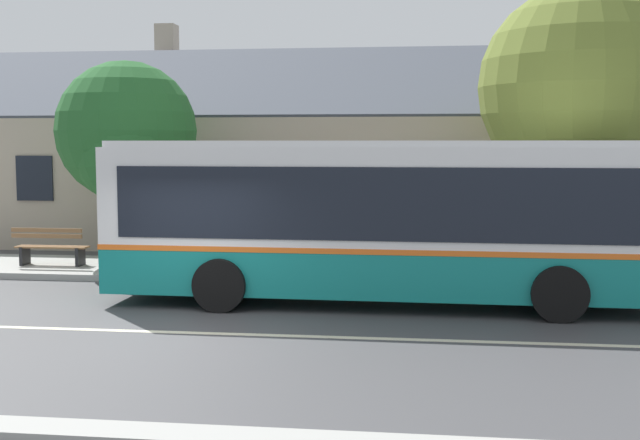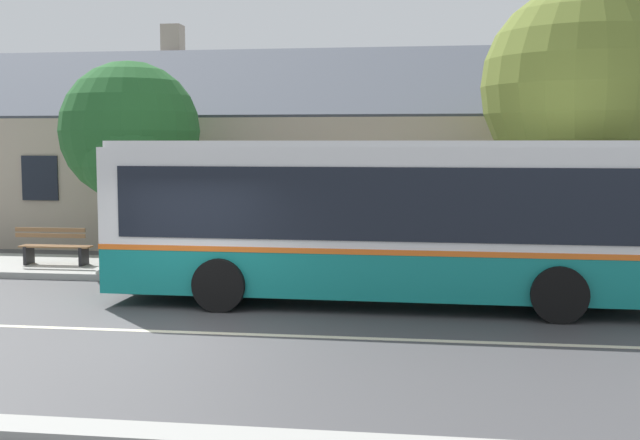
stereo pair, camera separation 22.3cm
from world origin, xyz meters
TOP-DOWN VIEW (x-y plane):
  - ground_plane at (0.00, 0.00)m, footprint 300.00×300.00m
  - sidewalk_far at (0.00, 6.00)m, footprint 60.00×3.00m
  - curb_near at (0.00, -4.75)m, footprint 60.00×0.50m
  - lane_divider_stripe at (0.00, 0.00)m, footprint 60.00×0.16m
  - community_building at (2.22, 14.62)m, footprint 26.92×10.64m
  - transit_bus at (3.34, 2.90)m, footprint 10.59×2.88m
  - bench_by_building at (-4.80, 5.72)m, footprint 1.78×0.51m
  - bench_down_street at (0.09, 5.49)m, footprint 1.69×0.51m
  - street_tree_primary at (7.78, 6.69)m, footprint 4.78×4.78m
  - street_tree_secondary at (-3.25, 6.84)m, footprint 3.53×3.55m

SIDE VIEW (x-z plane):
  - ground_plane at x=0.00m, z-range 0.00..0.00m
  - lane_divider_stripe at x=0.00m, z-range 0.00..0.01m
  - curb_near at x=0.00m, z-range 0.00..0.12m
  - sidewalk_far at x=0.00m, z-range 0.00..0.15m
  - bench_down_street at x=0.09m, z-range 0.10..1.04m
  - bench_by_building at x=-4.80m, z-range 0.10..1.04m
  - transit_bus at x=3.34m, z-range 0.12..3.29m
  - community_building at x=2.22m, z-range -1.61..5.74m
  - street_tree_secondary at x=-3.25m, z-range 0.67..5.86m
  - street_tree_primary at x=7.78m, z-range 0.86..7.67m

